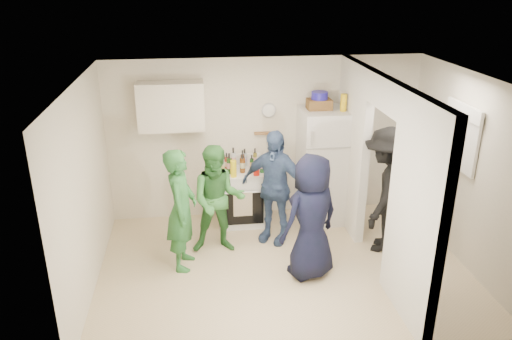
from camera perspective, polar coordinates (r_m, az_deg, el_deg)
The scene contains 38 objects.
floor at distance 6.75m, azimuth 3.13°, elevation -11.05°, with size 4.80×4.80×0.00m, color beige.
wall_back at distance 7.74m, azimuth 1.05°, elevation 3.64°, with size 4.80×4.80×0.00m, color silver.
wall_front at distance 4.68m, azimuth 7.23°, elevation -9.26°, with size 4.80×4.80×0.00m, color silver.
wall_left at distance 6.21m, azimuth -18.99°, elevation -2.28°, with size 3.40×3.40×0.00m, color silver.
wall_right at distance 7.00m, azimuth 23.06°, elevation -0.14°, with size 3.40×3.40×0.00m, color silver.
ceiling at distance 5.79m, azimuth 3.64°, elevation 10.24°, with size 4.80×4.80×0.00m, color white.
partition_pier_back at distance 7.45m, azimuth 10.91°, elevation 2.53°, with size 0.12×1.20×2.50m, color silver.
partition_pier_front at distance 5.57m, azimuth 17.78°, elevation -4.91°, with size 0.12×1.20×2.50m, color silver.
partition_header at distance 6.18m, azimuth 14.71°, elevation 8.40°, with size 0.12×1.00×0.40m, color silver.
stove at distance 7.68m, azimuth -1.77°, elevation -3.07°, with size 0.72×0.60×0.86m, color white.
upper_cabinet at distance 7.32m, azimuth -9.69°, elevation 7.18°, with size 0.95×0.34×0.70m, color silver.
fridge at distance 7.69m, azimuth 7.71°, elevation 0.45°, with size 0.73×0.71×1.77m, color silver.
wicker_basket at distance 7.43m, azimuth 7.23°, elevation 7.48°, with size 0.35×0.25×0.15m, color brown.
blue_bowl at distance 7.40m, azimuth 7.28°, elevation 8.45°, with size 0.24×0.24×0.11m, color #1D169B.
yellow_cup_stack_top at distance 7.36m, azimuth 9.97°, elevation 7.60°, with size 0.09×0.09×0.25m, color yellow.
wall_clock at distance 7.60m, azimuth 1.47°, elevation 6.84°, with size 0.22×0.22×0.03m, color white.
spice_shelf at distance 7.66m, azimuth 1.11°, elevation 4.24°, with size 0.35×0.08×0.03m, color olive.
nook_window at distance 7.03m, azimuth 22.60°, elevation 3.49°, with size 0.03×0.70×0.80m, color black.
nook_window_frame at distance 7.02m, azimuth 22.50°, elevation 3.48°, with size 0.04×0.76×0.86m, color white.
nook_valance at distance 6.92m, azimuth 22.73°, elevation 6.23°, with size 0.04×0.82×0.18m, color white.
yellow_cup_stack_stove at distance 7.25m, azimuth -2.59°, elevation 0.15°, with size 0.09×0.09×0.25m, color yellow.
red_cup at distance 7.33m, azimuth 0.05°, elevation -0.14°, with size 0.09×0.09×0.12m, color red.
person_green_left at distance 6.47m, azimuth -8.52°, elevation -4.52°, with size 0.60×0.39×1.63m, color #2F773F.
person_green_center at distance 6.79m, azimuth -4.36°, elevation -3.45°, with size 0.75×0.58×1.54m, color #41893C.
person_denim at distance 7.02m, azimuth 2.05°, elevation -1.95°, with size 0.98×0.41×1.67m, color #3D5E85.
person_navy at distance 6.24m, azimuth 6.32°, elevation -5.40°, with size 0.80×0.52×1.63m, color black.
person_nook at distance 7.01m, azimuth 14.51°, elevation -2.27°, with size 1.14×0.66×1.76m, color black.
bottle_a at distance 7.57m, azimuth -4.07°, elevation 1.04°, with size 0.06×0.06×0.25m, color brown.
bottle_b at distance 7.37m, azimuth -3.07°, elevation 0.76°, with size 0.08×0.08×0.31m, color #1E4517.
bottle_c at distance 7.57m, azimuth -2.60°, elevation 1.40°, with size 0.07×0.07×0.32m, color silver.
bottle_d at distance 7.40m, azimuth -1.55°, elevation 0.79°, with size 0.08×0.08×0.29m, color #5F3310.
bottle_e at distance 7.65m, azimuth -1.31°, elevation 1.44°, with size 0.07×0.07×0.27m, color #A0ACB2.
bottle_f at distance 7.49m, azimuth -0.50°, elevation 0.87°, with size 0.06×0.06×0.24m, color #163E19.
bottle_g at distance 7.60m, azimuth -0.12°, elevation 1.42°, with size 0.06×0.06×0.30m, color olive.
bottle_h at distance 7.34m, azimuth -3.94°, elevation 0.51°, with size 0.07×0.07×0.28m, color #A1A5AC.
bottle_i at distance 7.57m, azimuth -1.55°, elevation 1.26°, with size 0.06×0.06×0.28m, color #52240E.
bottle_j at distance 7.40m, azimuth 0.69°, elevation 0.67°, with size 0.06×0.06×0.26m, color #1E5827.
bottle_k at distance 7.47m, azimuth -3.37°, elevation 0.94°, with size 0.07×0.07×0.28m, color maroon.
Camera 1 is at (-1.09, -5.57, 3.64)m, focal length 35.00 mm.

